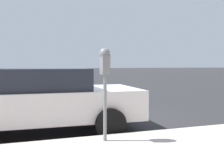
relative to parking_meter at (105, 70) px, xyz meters
name	(u,v)px	position (x,y,z in m)	size (l,w,h in m)	color
ground_plane	(90,120)	(2.58, -0.37, -1.43)	(220.00, 220.00, 0.00)	#2B2B2D
parking_meter	(105,70)	(0.00, 0.00, 0.00)	(0.21, 0.19, 1.66)	gray
car_white	(36,98)	(1.61, 1.11, -0.66)	(2.28, 4.57, 1.44)	silver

